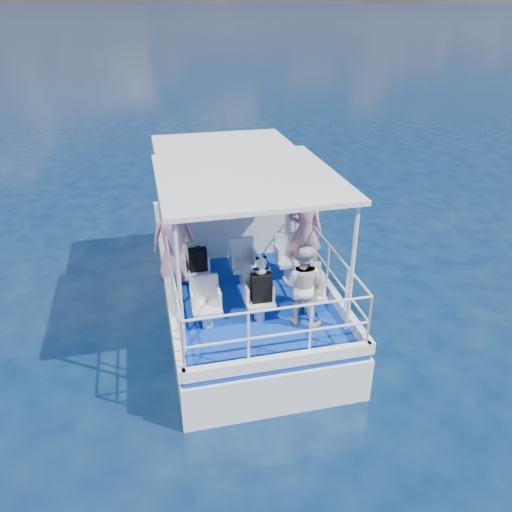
{
  "coord_description": "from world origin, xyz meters",
  "views": [
    {
      "loc": [
        -1.69,
        -8.03,
        5.77
      ],
      "look_at": [
        0.1,
        -0.4,
        1.75
      ],
      "focal_mm": 35.0,
      "sensor_mm": 36.0,
      "label": 1
    }
  ],
  "objects_px": {
    "passenger_stbd_aft": "(302,285)",
    "backpack_center": "(261,288)",
    "passenger_port_fwd": "(174,240)",
    "panda": "(261,265)"
  },
  "relations": [
    {
      "from": "backpack_center",
      "to": "panda",
      "type": "distance_m",
      "value": 0.41
    },
    {
      "from": "passenger_stbd_aft",
      "to": "panda",
      "type": "xyz_separation_m",
      "value": [
        -0.64,
        0.24,
        0.32
      ]
    },
    {
      "from": "passenger_port_fwd",
      "to": "backpack_center",
      "type": "height_order",
      "value": "passenger_port_fwd"
    },
    {
      "from": "passenger_stbd_aft",
      "to": "backpack_center",
      "type": "height_order",
      "value": "passenger_stbd_aft"
    },
    {
      "from": "passenger_stbd_aft",
      "to": "backpack_center",
      "type": "distance_m",
      "value": 0.68
    },
    {
      "from": "passenger_port_fwd",
      "to": "passenger_stbd_aft",
      "type": "xyz_separation_m",
      "value": [
        1.91,
        -1.88,
        -0.15
      ]
    },
    {
      "from": "backpack_center",
      "to": "panda",
      "type": "bearing_deg",
      "value": 107.93
    },
    {
      "from": "passenger_port_fwd",
      "to": "backpack_center",
      "type": "bearing_deg",
      "value": 140.07
    },
    {
      "from": "passenger_stbd_aft",
      "to": "passenger_port_fwd",
      "type": "bearing_deg",
      "value": -13.4
    },
    {
      "from": "passenger_port_fwd",
      "to": "passenger_stbd_aft",
      "type": "height_order",
      "value": "passenger_port_fwd"
    }
  ]
}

